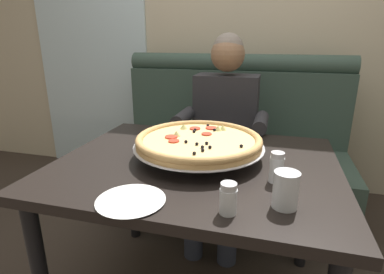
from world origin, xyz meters
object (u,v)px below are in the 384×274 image
at_px(pizza, 199,141).
at_px(patio_chair, 126,99).
at_px(shaker_parmesan, 228,201).
at_px(booth_bench, 228,157).
at_px(shaker_pepper_flakes, 276,170).
at_px(diner_main, 224,127).
at_px(plate_near_left, 131,199).
at_px(dining_table, 196,180).
at_px(drinking_glass, 285,192).

distance_m(pizza, patio_chair, 2.67).
xyz_separation_m(shaker_parmesan, patio_chair, (-1.68, 2.62, -0.26)).
xyz_separation_m(booth_bench, shaker_pepper_flakes, (0.33, -1.05, 0.39)).
relative_size(booth_bench, diner_main, 1.31).
height_order(plate_near_left, patio_chair, patio_chair).
bearing_deg(pizza, booth_bench, 90.06).
distance_m(dining_table, drinking_glass, 0.48).
bearing_deg(shaker_parmesan, drinking_glass, 26.58).
xyz_separation_m(plate_near_left, drinking_glass, (0.47, 0.10, 0.04)).
bearing_deg(diner_main, shaker_parmesan, -79.68).
distance_m(shaker_pepper_flakes, plate_near_left, 0.52).
bearing_deg(plate_near_left, booth_bench, 85.00).
distance_m(booth_bench, plate_near_left, 1.38).
relative_size(diner_main, shaker_pepper_flakes, 11.19).
relative_size(shaker_parmesan, plate_near_left, 0.44).
height_order(booth_bench, patio_chair, booth_bench).
bearing_deg(drinking_glass, patio_chair, 126.00).
xyz_separation_m(pizza, shaker_pepper_flakes, (0.33, -0.16, -0.03)).
xyz_separation_m(drinking_glass, patio_chair, (-1.84, 2.54, -0.27)).
bearing_deg(shaker_pepper_flakes, pizza, 154.27).
distance_m(dining_table, diner_main, 0.68).
distance_m(booth_bench, shaker_parmesan, 1.38).
height_order(pizza, patio_chair, patio_chair).
height_order(diner_main, shaker_pepper_flakes, diner_main).
distance_m(pizza, shaker_pepper_flakes, 0.37).
xyz_separation_m(booth_bench, drinking_glass, (0.36, -1.23, 0.39)).
height_order(diner_main, plate_near_left, diner_main).
relative_size(booth_bench, patio_chair, 1.94).
distance_m(dining_table, plate_near_left, 0.41).
xyz_separation_m(dining_table, patio_chair, (-1.48, 2.25, -0.13)).
bearing_deg(shaker_pepper_flakes, drinking_glass, -80.63).
distance_m(pizza, shaker_parmesan, 0.46).
relative_size(pizza, shaker_pepper_flakes, 4.95).
distance_m(dining_table, shaker_pepper_flakes, 0.37).
height_order(booth_bench, dining_table, booth_bench).
bearing_deg(booth_bench, shaker_parmesan, -81.55).
xyz_separation_m(pizza, patio_chair, (-1.49, 2.20, -0.29)).
height_order(dining_table, patio_chair, patio_chair).
bearing_deg(pizza, shaker_parmesan, -64.93).
bearing_deg(pizza, diner_main, 89.66).
relative_size(diner_main, drinking_glass, 10.91).
distance_m(shaker_pepper_flakes, drinking_glass, 0.18).
distance_m(pizza, plate_near_left, 0.45).
height_order(dining_table, shaker_pepper_flakes, shaker_pepper_flakes).
height_order(pizza, shaker_parmesan, pizza).
xyz_separation_m(booth_bench, diner_main, (0.00, -0.27, 0.31)).
bearing_deg(plate_near_left, drinking_glass, 11.53).
bearing_deg(pizza, drinking_glass, -42.95).
relative_size(pizza, drinking_glass, 4.82).
distance_m(booth_bench, diner_main, 0.41).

